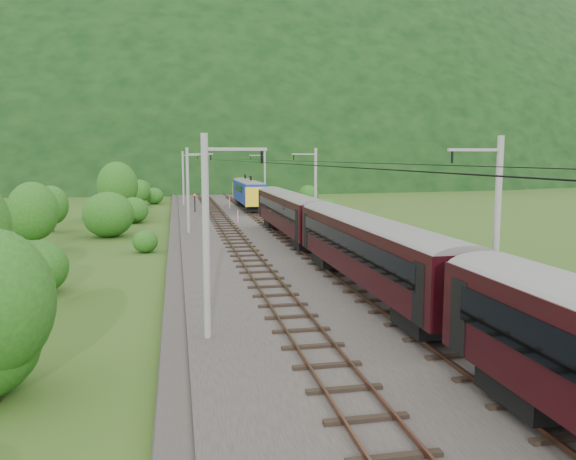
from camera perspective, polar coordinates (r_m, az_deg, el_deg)
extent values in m
plane|color=#2E5019|center=(24.05, 7.06, -10.56)|extent=(600.00, 600.00, 0.00)
cube|color=#38332D|center=(33.32, 1.63, -5.16)|extent=(14.00, 220.00, 0.30)
cube|color=brown|center=(32.70, -3.72, -4.79)|extent=(0.08, 220.00, 0.15)
cube|color=brown|center=(32.92, -1.23, -4.70)|extent=(0.08, 220.00, 0.15)
cube|color=black|center=(32.83, -2.47, -4.98)|extent=(2.40, 220.00, 0.12)
cube|color=brown|center=(33.65, 4.44, -4.45)|extent=(0.08, 220.00, 0.15)
cube|color=brown|center=(34.06, 6.77, -4.33)|extent=(0.08, 220.00, 0.15)
cube|color=black|center=(33.88, 5.60, -4.62)|extent=(2.40, 220.00, 0.12)
cylinder|color=gray|center=(21.94, -8.32, -0.78)|extent=(0.28, 0.28, 8.00)
cube|color=gray|center=(21.82, -5.31, 8.18)|extent=(2.40, 0.12, 0.12)
cylinder|color=black|center=(21.94, -2.68, 7.42)|extent=(0.10, 0.10, 0.50)
cylinder|color=gray|center=(53.79, -10.14, 3.99)|extent=(0.28, 0.28, 8.00)
cube|color=gray|center=(53.74, -8.93, 7.64)|extent=(2.40, 0.12, 0.12)
cylinder|color=black|center=(53.79, -7.85, 7.34)|extent=(0.10, 0.10, 0.50)
cylinder|color=gray|center=(85.75, -10.61, 5.20)|extent=(0.28, 0.28, 8.00)
cube|color=gray|center=(85.72, -9.85, 7.49)|extent=(2.40, 0.12, 0.12)
cylinder|color=black|center=(85.76, -9.17, 7.31)|extent=(0.10, 0.10, 0.50)
cylinder|color=gray|center=(117.74, -10.82, 5.76)|extent=(0.28, 0.28, 8.00)
cube|color=gray|center=(117.72, -10.27, 7.43)|extent=(2.40, 0.12, 0.12)
cylinder|color=black|center=(117.74, -9.78, 7.29)|extent=(0.10, 0.10, 0.50)
cylinder|color=gray|center=(149.73, -10.94, 6.08)|extent=(0.28, 0.28, 8.00)
cube|color=gray|center=(149.71, -10.51, 7.39)|extent=(2.40, 0.12, 0.12)
cylinder|color=black|center=(149.73, -10.12, 7.28)|extent=(0.10, 0.10, 0.50)
cylinder|color=gray|center=(25.73, 20.43, 0.03)|extent=(0.28, 0.28, 8.00)
cube|color=gray|center=(24.94, 18.42, 7.74)|extent=(2.40, 0.12, 0.12)
cylinder|color=black|center=(24.46, 16.34, 7.13)|extent=(0.10, 0.10, 0.50)
cylinder|color=gray|center=(55.45, 2.81, 4.19)|extent=(0.28, 0.28, 8.00)
cube|color=gray|center=(55.08, 1.61, 7.71)|extent=(2.40, 0.12, 0.12)
cylinder|color=black|center=(54.87, 0.59, 7.40)|extent=(0.10, 0.10, 0.50)
cylinder|color=gray|center=(86.80, -2.36, 5.35)|extent=(0.28, 0.28, 8.00)
cube|color=gray|center=(86.57, -3.16, 7.59)|extent=(2.40, 0.12, 0.12)
cylinder|color=black|center=(86.43, -3.82, 7.38)|extent=(0.10, 0.10, 0.50)
cylinder|color=gray|center=(118.50, -4.78, 5.87)|extent=(0.28, 0.28, 8.00)
cube|color=gray|center=(118.33, -5.38, 7.51)|extent=(2.40, 0.12, 0.12)
cylinder|color=black|center=(118.23, -5.87, 7.36)|extent=(0.10, 0.10, 0.50)
cylinder|color=gray|center=(150.33, -6.18, 6.17)|extent=(0.28, 0.28, 8.00)
cube|color=gray|center=(150.20, -6.66, 7.46)|extent=(2.40, 0.12, 0.12)
cylinder|color=black|center=(150.12, -7.04, 7.34)|extent=(0.10, 0.10, 0.50)
cylinder|color=black|center=(32.07, -2.54, 6.87)|extent=(0.03, 198.00, 0.03)
cylinder|color=black|center=(33.14, 5.75, 6.86)|extent=(0.03, 198.00, 0.03)
ellipsoid|color=black|center=(281.88, -9.86, 5.78)|extent=(504.00, 360.00, 244.00)
cube|color=black|center=(17.72, 23.66, -14.47)|extent=(1.98, 2.87, 0.81)
cube|color=black|center=(29.20, 8.25, -1.87)|extent=(2.60, 19.76, 2.69)
cylinder|color=gray|center=(29.03, 8.30, 0.49)|extent=(2.60, 19.66, 2.60)
cube|color=black|center=(28.73, 5.78, -1.33)|extent=(0.05, 17.38, 1.03)
cube|color=black|center=(29.61, 10.68, -1.16)|extent=(0.05, 17.38, 1.03)
cube|color=black|center=(23.33, 13.91, -8.79)|extent=(1.98, 2.87, 0.81)
cube|color=black|center=(35.99, 4.52, -2.90)|extent=(1.98, 2.87, 0.81)
cube|color=black|center=(49.02, 0.16, 1.93)|extent=(2.60, 19.76, 2.69)
cylinder|color=gray|center=(48.92, 0.16, 3.35)|extent=(2.60, 19.66, 2.60)
cube|color=black|center=(48.74, -1.36, 2.28)|extent=(0.05, 17.38, 1.03)
cube|color=black|center=(49.27, 1.67, 2.33)|extent=(0.05, 17.38, 1.03)
cube|color=black|center=(42.53, 2.01, -1.29)|extent=(1.98, 2.87, 0.81)
cube|color=black|center=(55.96, -1.25, 0.81)|extent=(1.98, 2.87, 0.81)
cube|color=#142CA0|center=(77.34, -4.09, 3.92)|extent=(2.60, 16.16, 2.69)
cylinder|color=gray|center=(77.27, -4.10, 4.81)|extent=(2.60, 16.08, 2.60)
cube|color=black|center=(77.16, -5.07, 4.14)|extent=(0.05, 14.22, 1.03)
cube|color=black|center=(77.49, -3.12, 4.17)|extent=(0.05, 14.22, 1.03)
cube|color=black|center=(71.87, -3.51, 2.26)|extent=(1.98, 2.87, 0.81)
cube|color=black|center=(83.06, -4.57, 2.94)|extent=(1.98, 2.87, 0.81)
cube|color=yellow|center=(85.16, -4.76, 4.11)|extent=(2.66, 0.50, 2.42)
cube|color=yellow|center=(69.55, -3.27, 3.39)|extent=(2.66, 0.50, 2.42)
cube|color=black|center=(80.22, -4.37, 5.35)|extent=(0.08, 1.60, 0.81)
cylinder|color=red|center=(61.73, -5.12, 1.38)|extent=(0.14, 0.14, 1.30)
cylinder|color=red|center=(79.55, -5.96, 2.79)|extent=(0.16, 0.16, 1.52)
cylinder|color=black|center=(74.66, -9.44, 2.67)|extent=(0.15, 0.15, 2.16)
sphere|color=red|center=(74.58, -9.46, 3.54)|extent=(0.26, 0.26, 0.26)
ellipsoid|color=#204C14|center=(33.19, -24.17, -3.50)|extent=(3.32, 3.32, 2.98)
ellipsoid|color=#204C14|center=(45.12, -14.30, -1.13)|extent=(1.96, 1.96, 1.77)
ellipsoid|color=#204C14|center=(54.72, -17.79, 1.51)|extent=(4.70, 4.70, 4.23)
ellipsoid|color=#204C14|center=(65.78, -15.40, 1.96)|extent=(3.26, 3.26, 2.93)
ellipsoid|color=#204C14|center=(76.97, -15.08, 2.34)|extent=(2.13, 2.13, 1.92)
ellipsoid|color=#204C14|center=(91.59, -13.45, 3.38)|extent=(2.91, 2.91, 2.62)
ellipsoid|color=#204C14|center=(100.81, -14.84, 3.96)|extent=(3.99, 3.99, 3.59)
ellipsoid|color=#204C14|center=(112.68, -14.80, 4.32)|extent=(4.06, 4.06, 3.65)
cylinder|color=black|center=(48.42, -24.38, -0.26)|extent=(0.24, 0.24, 2.99)
ellipsoid|color=#204C14|center=(48.25, -24.48, 1.75)|extent=(3.84, 3.84, 4.61)
cylinder|color=black|center=(60.44, -22.82, 0.99)|extent=(0.24, 0.24, 2.51)
ellipsoid|color=#204C14|center=(60.31, -22.88, 2.35)|extent=(3.23, 3.23, 3.88)
cylinder|color=black|center=(70.57, -16.87, 2.59)|extent=(0.24, 0.24, 3.74)
ellipsoid|color=#204C14|center=(70.44, -16.94, 4.32)|extent=(4.81, 4.81, 5.77)
cylinder|color=black|center=(88.50, -14.76, 3.05)|extent=(0.24, 0.24, 2.13)
ellipsoid|color=#204C14|center=(88.43, -14.78, 3.84)|extent=(2.74, 2.74, 3.29)
ellipsoid|color=#204C14|center=(45.60, 13.93, -1.11)|extent=(1.82, 1.82, 1.64)
ellipsoid|color=#204C14|center=(65.83, 3.98, 1.97)|extent=(2.63, 2.63, 2.37)
ellipsoid|color=#204C14|center=(86.33, 2.06, 3.42)|extent=(3.15, 3.15, 2.84)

